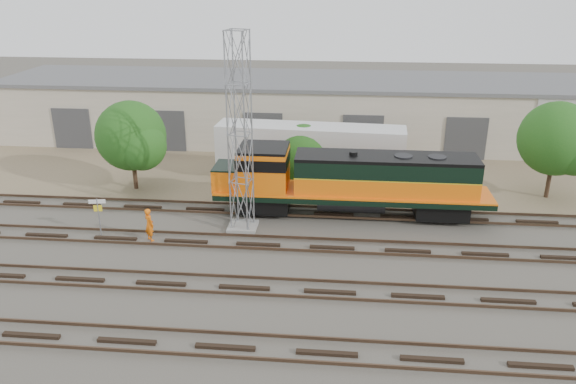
# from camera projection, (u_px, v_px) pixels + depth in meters

# --- Properties ---
(ground) EXTENTS (140.00, 140.00, 0.00)m
(ground) POSITION_uv_depth(u_px,v_px,m) (331.00, 262.00, 28.69)
(ground) COLOR #47423A
(ground) RESTS_ON ground
(dirt_strip) EXTENTS (80.00, 16.00, 0.02)m
(dirt_strip) POSITION_uv_depth(u_px,v_px,m) (336.00, 167.00, 42.59)
(dirt_strip) COLOR #726047
(dirt_strip) RESTS_ON ground
(tracks) EXTENTS (80.00, 20.40, 0.28)m
(tracks) POSITION_uv_depth(u_px,v_px,m) (330.00, 292.00, 25.88)
(tracks) COLOR black
(tracks) RESTS_ON ground
(warehouse) EXTENTS (58.40, 10.40, 5.30)m
(warehouse) POSITION_uv_depth(u_px,v_px,m) (339.00, 109.00, 49.01)
(warehouse) COLOR beige
(warehouse) RESTS_ON ground
(locomotive) EXTENTS (16.47, 2.89, 3.96)m
(locomotive) POSITION_uv_depth(u_px,v_px,m) (347.00, 180.00, 33.35)
(locomotive) COLOR black
(locomotive) RESTS_ON tracks
(signal_tower) EXTENTS (1.64, 1.64, 11.11)m
(signal_tower) POSITION_uv_depth(u_px,v_px,m) (240.00, 138.00, 30.55)
(signal_tower) COLOR gray
(signal_tower) RESTS_ON ground
(sign_post) EXTENTS (0.90, 0.21, 2.23)m
(sign_post) POSITION_uv_depth(u_px,v_px,m) (98.00, 210.00, 31.02)
(sign_post) COLOR gray
(sign_post) RESTS_ON ground
(worker) EXTENTS (0.81, 0.80, 1.88)m
(worker) POSITION_uv_depth(u_px,v_px,m) (149.00, 225.00, 30.73)
(worker) COLOR orange
(worker) RESTS_ON ground
(semi_trailer) EXTENTS (13.16, 3.48, 4.01)m
(semi_trailer) POSITION_uv_depth(u_px,v_px,m) (315.00, 147.00, 38.98)
(semi_trailer) COLOR silver
(semi_trailer) RESTS_ON ground
(dumpster_red) EXTENTS (1.59, 1.50, 1.40)m
(dumpster_red) POSITION_uv_depth(u_px,v_px,m) (565.00, 153.00, 43.63)
(dumpster_red) COLOR maroon
(dumpster_red) RESTS_ON ground
(tree_west) EXTENTS (4.87, 4.64, 6.07)m
(tree_west) POSITION_uv_depth(u_px,v_px,m) (134.00, 138.00, 36.96)
(tree_west) COLOR #382619
(tree_west) RESTS_ON ground
(tree_mid) EXTENTS (4.54, 4.33, 4.33)m
(tree_mid) POSITION_uv_depth(u_px,v_px,m) (306.00, 157.00, 39.16)
(tree_mid) COLOR #382619
(tree_mid) RESTS_ON ground
(tree_east) EXTENTS (4.95, 4.72, 6.37)m
(tree_east) POSITION_uv_depth(u_px,v_px,m) (561.00, 141.00, 35.35)
(tree_east) COLOR #382619
(tree_east) RESTS_ON ground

